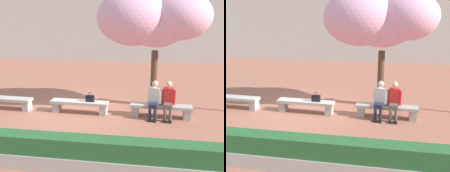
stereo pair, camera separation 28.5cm
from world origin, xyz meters
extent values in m
plane|color=#9E604C|center=(0.00, 0.00, 0.00)|extent=(100.00, 100.00, 0.00)
cube|color=#ADA89E|center=(-2.89, 0.00, 0.40)|extent=(2.12, 0.51, 0.10)
cube|color=#ADA89E|center=(-2.01, -0.04, 0.17)|extent=(0.25, 0.35, 0.35)
cube|color=#ADA89E|center=(0.00, 0.00, 0.40)|extent=(2.12, 0.51, 0.10)
cube|color=#ADA89E|center=(-0.88, 0.04, 0.17)|extent=(0.25, 0.35, 0.35)
cube|color=#ADA89E|center=(0.88, -0.04, 0.17)|extent=(0.25, 0.35, 0.35)
cube|color=#ADA89E|center=(2.89, 0.00, 0.40)|extent=(2.12, 0.51, 0.10)
cube|color=#ADA89E|center=(2.01, 0.04, 0.17)|extent=(0.25, 0.35, 0.35)
cube|color=#ADA89E|center=(3.76, -0.04, 0.17)|extent=(0.25, 0.35, 0.35)
cube|color=black|center=(2.50, -0.40, 0.03)|extent=(0.13, 0.23, 0.06)
cylinder|color=#23283D|center=(2.51, -0.34, 0.24)|extent=(0.10, 0.10, 0.42)
cube|color=black|center=(2.68, -0.43, 0.03)|extent=(0.13, 0.23, 0.06)
cylinder|color=#23283D|center=(2.69, -0.37, 0.24)|extent=(0.10, 0.10, 0.42)
cube|color=#23283D|center=(2.63, -0.18, 0.51)|extent=(0.33, 0.44, 0.12)
cube|color=silver|center=(2.66, 0.04, 0.78)|extent=(0.37, 0.27, 0.54)
sphere|color=beige|center=(2.66, 0.04, 1.19)|extent=(0.21, 0.21, 0.21)
cylinder|color=silver|center=(2.45, 0.05, 0.74)|extent=(0.09, 0.09, 0.50)
cylinder|color=silver|center=(2.86, -0.01, 0.74)|extent=(0.09, 0.09, 0.50)
cube|color=black|center=(3.01, -0.42, 0.03)|extent=(0.11, 0.22, 0.06)
cylinder|color=brown|center=(3.01, -0.36, 0.24)|extent=(0.10, 0.10, 0.42)
cube|color=black|center=(3.19, -0.42, 0.03)|extent=(0.11, 0.22, 0.06)
cylinder|color=brown|center=(3.19, -0.36, 0.24)|extent=(0.10, 0.10, 0.42)
cube|color=brown|center=(3.11, -0.18, 0.51)|extent=(0.30, 0.41, 0.12)
cube|color=red|center=(3.12, 0.04, 0.78)|extent=(0.35, 0.23, 0.54)
sphere|color=beige|center=(3.12, 0.04, 1.19)|extent=(0.21, 0.21, 0.21)
cylinder|color=red|center=(2.91, 0.03, 0.74)|extent=(0.09, 0.09, 0.50)
cylinder|color=red|center=(3.33, 0.01, 0.74)|extent=(0.09, 0.09, 0.50)
cube|color=black|center=(0.39, 0.00, 0.56)|extent=(0.30, 0.14, 0.22)
cube|color=black|center=(0.39, -0.01, 0.65)|extent=(0.30, 0.15, 0.04)
torus|color=black|center=(0.39, 0.00, 0.72)|extent=(0.14, 0.02, 0.14)
cylinder|color=#513828|center=(2.62, 1.20, 1.08)|extent=(0.25, 0.25, 2.15)
ellipsoid|color=#EAA8C6|center=(2.62, 1.20, 3.13)|extent=(2.27, 2.29, 1.70)
ellipsoid|color=#EAA8C6|center=(1.83, 0.91, 3.34)|extent=(2.64, 2.41, 1.98)
ellipsoid|color=#EAA8C6|center=(3.42, 0.95, 3.40)|extent=(2.22, 2.11, 1.66)
cube|color=#ADA89E|center=(0.00, -3.52, 0.18)|extent=(12.29, 0.50, 0.36)
cube|color=#285B2D|center=(0.00, -3.52, 0.58)|extent=(12.19, 0.44, 0.44)
camera|label=1|loc=(2.48, -8.67, 3.42)|focal=42.00mm
camera|label=2|loc=(2.76, -8.62, 3.42)|focal=42.00mm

